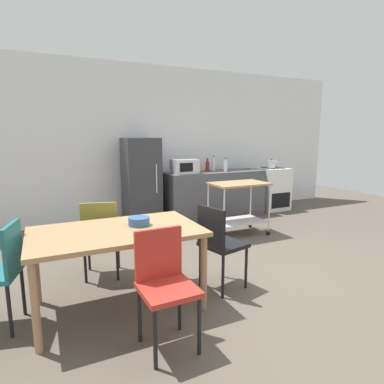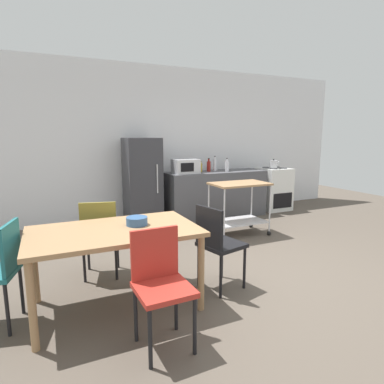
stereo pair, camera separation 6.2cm
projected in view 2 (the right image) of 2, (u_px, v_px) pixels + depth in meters
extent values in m
plane|color=brown|center=(255.00, 275.00, 3.70)|extent=(12.00, 12.00, 0.00)
cube|color=white|center=(162.00, 143.00, 6.31)|extent=(8.40, 0.12, 2.90)
cube|color=#4C4C51|center=(215.00, 194.00, 6.32)|extent=(2.00, 0.64, 0.90)
cube|color=#A37A51|center=(114.00, 231.00, 2.90)|extent=(1.50, 0.90, 0.04)
cylinder|color=#A37A51|center=(32.00, 307.00, 2.34)|extent=(0.06, 0.06, 0.71)
cylinder|color=#A37A51|center=(201.00, 273.00, 2.90)|extent=(0.06, 0.06, 0.71)
cylinder|color=#A37A51|center=(35.00, 267.00, 3.03)|extent=(0.06, 0.06, 0.71)
cylinder|color=#A37A51|center=(171.00, 247.00, 3.60)|extent=(0.06, 0.06, 0.71)
cube|color=#B72D23|center=(164.00, 290.00, 2.35)|extent=(0.41, 0.41, 0.04)
cube|color=#B72D23|center=(155.00, 253.00, 2.47)|extent=(0.38, 0.04, 0.40)
cylinder|color=black|center=(150.00, 339.00, 2.17)|extent=(0.03, 0.03, 0.45)
cylinder|color=black|center=(195.00, 326.00, 2.32)|extent=(0.03, 0.03, 0.45)
cylinder|color=black|center=(136.00, 314.00, 2.47)|extent=(0.03, 0.03, 0.45)
cylinder|color=black|center=(176.00, 304.00, 2.62)|extent=(0.03, 0.03, 0.45)
cube|color=black|center=(222.00, 245.00, 3.32)|extent=(0.48, 0.48, 0.04)
cube|color=black|center=(209.00, 227.00, 3.18)|extent=(0.12, 0.38, 0.40)
cylinder|color=black|center=(244.00, 268.00, 3.34)|extent=(0.03, 0.03, 0.45)
cylinder|color=black|center=(222.00, 258.00, 3.60)|extent=(0.03, 0.03, 0.45)
cylinder|color=black|center=(221.00, 277.00, 3.13)|extent=(0.03, 0.03, 0.45)
cylinder|color=black|center=(199.00, 266.00, 3.39)|extent=(0.03, 0.03, 0.45)
cube|color=olive|center=(101.00, 235.00, 3.63)|extent=(0.49, 0.49, 0.04)
cube|color=olive|center=(98.00, 221.00, 3.42)|extent=(0.38, 0.12, 0.40)
cylinder|color=black|center=(118.00, 250.00, 3.87)|extent=(0.03, 0.03, 0.45)
cylinder|color=black|center=(88.00, 252.00, 3.81)|extent=(0.03, 0.03, 0.45)
cylinder|color=black|center=(116.00, 260.00, 3.54)|extent=(0.03, 0.03, 0.45)
cylinder|color=black|center=(84.00, 263.00, 3.48)|extent=(0.03, 0.03, 0.45)
cube|color=#1E666B|center=(11.00, 247.00, 2.62)|extent=(0.12, 0.38, 0.40)
cylinder|color=black|center=(22.00, 290.00, 2.86)|extent=(0.03, 0.03, 0.45)
cylinder|color=black|center=(7.00, 310.00, 2.53)|extent=(0.03, 0.03, 0.45)
cube|color=white|center=(274.00, 189.00, 6.93)|extent=(0.60, 0.60, 0.90)
cube|color=black|center=(283.00, 201.00, 6.69)|extent=(0.48, 0.01, 0.32)
cylinder|color=#47474C|center=(273.00, 169.00, 6.69)|extent=(0.16, 0.16, 0.02)
cylinder|color=#47474C|center=(283.00, 168.00, 6.80)|extent=(0.16, 0.16, 0.02)
cylinder|color=#47474C|center=(266.00, 168.00, 6.91)|extent=(0.16, 0.16, 0.02)
cylinder|color=#47474C|center=(276.00, 167.00, 7.01)|extent=(0.16, 0.16, 0.02)
cube|color=#333338|center=(142.00, 181.00, 5.76)|extent=(0.60, 0.60, 1.55)
cylinder|color=silver|center=(157.00, 179.00, 5.53)|extent=(0.02, 0.02, 0.50)
cube|color=#A37A51|center=(240.00, 184.00, 5.07)|extent=(0.90, 0.56, 0.03)
cube|color=silver|center=(239.00, 221.00, 5.18)|extent=(0.83, 0.52, 0.02)
cylinder|color=silver|center=(224.00, 213.00, 4.74)|extent=(0.02, 0.02, 0.76)
sphere|color=black|center=(224.00, 240.00, 4.82)|extent=(0.07, 0.07, 0.07)
cylinder|color=silver|center=(270.00, 208.00, 5.09)|extent=(0.02, 0.02, 0.76)
sphere|color=black|center=(269.00, 233.00, 5.16)|extent=(0.07, 0.07, 0.07)
cylinder|color=silver|center=(209.00, 207.00, 5.19)|extent=(0.02, 0.02, 0.76)
sphere|color=black|center=(208.00, 231.00, 5.26)|extent=(0.07, 0.07, 0.07)
cylinder|color=silver|center=(252.00, 202.00, 5.54)|extent=(0.02, 0.02, 0.76)
sphere|color=black|center=(251.00, 225.00, 5.61)|extent=(0.07, 0.07, 0.07)
cube|color=silver|center=(186.00, 166.00, 5.89)|extent=(0.46, 0.34, 0.26)
cube|color=black|center=(187.00, 167.00, 5.72)|extent=(0.25, 0.01, 0.16)
cylinder|color=gold|center=(201.00, 168.00, 6.13)|extent=(0.06, 0.06, 0.16)
cylinder|color=gold|center=(201.00, 163.00, 6.11)|extent=(0.03, 0.03, 0.04)
cylinder|color=black|center=(201.00, 161.00, 6.10)|extent=(0.03, 0.03, 0.01)
cylinder|color=maroon|center=(209.00, 166.00, 6.22)|extent=(0.08, 0.08, 0.20)
cylinder|color=maroon|center=(209.00, 160.00, 6.19)|extent=(0.03, 0.03, 0.05)
cylinder|color=black|center=(209.00, 159.00, 6.19)|extent=(0.04, 0.04, 0.01)
cylinder|color=silver|center=(215.00, 165.00, 6.28)|extent=(0.06, 0.06, 0.22)
cylinder|color=silver|center=(215.00, 158.00, 6.25)|extent=(0.03, 0.03, 0.06)
cylinder|color=black|center=(215.00, 156.00, 6.25)|extent=(0.03, 0.03, 0.01)
cylinder|color=silver|center=(227.00, 166.00, 6.21)|extent=(0.08, 0.08, 0.20)
cylinder|color=silver|center=(227.00, 160.00, 6.19)|extent=(0.04, 0.04, 0.05)
cylinder|color=black|center=(227.00, 158.00, 6.19)|extent=(0.04, 0.04, 0.01)
cylinder|color=#33598C|center=(137.00, 221.00, 3.03)|extent=(0.20, 0.20, 0.08)
cylinder|color=silver|center=(273.00, 164.00, 6.70)|extent=(0.17, 0.17, 0.16)
sphere|color=black|center=(274.00, 160.00, 6.68)|extent=(0.03, 0.03, 0.03)
cylinder|color=silver|center=(278.00, 163.00, 6.74)|extent=(0.08, 0.02, 0.07)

